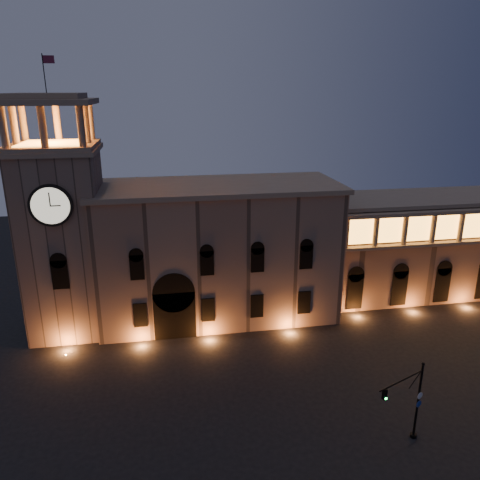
{
  "coord_description": "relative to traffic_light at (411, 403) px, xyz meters",
  "views": [
    {
      "loc": [
        -8.92,
        -34.82,
        28.9
      ],
      "look_at": [
        -0.09,
        16.0,
        12.1
      ],
      "focal_mm": 35.0,
      "sensor_mm": 36.0,
      "label": 1
    }
  ],
  "objects": [
    {
      "name": "clock_tower",
      "position": [
        -31.3,
        25.88,
        8.58
      ],
      "size": [
        9.8,
        9.8,
        32.4
      ],
      "color": "#7B6050",
      "rests_on": "ground"
    },
    {
      "name": "traffic_light",
      "position": [
        0.0,
        0.0,
        0.0
      ],
      "size": [
        5.06,
        2.39,
        7.47
      ],
      "rotation": [
        0.0,
        0.0,
        0.41
      ],
      "color": "black",
      "rests_on": "ground"
    },
    {
      "name": "ground",
      "position": [
        -10.8,
        4.9,
        -3.92
      ],
      "size": [
        160.0,
        160.0,
        0.0
      ],
      "primitive_type": "plane",
      "color": "black",
      "rests_on": "ground"
    },
    {
      "name": "government_building",
      "position": [
        -12.88,
        26.84,
        4.85
      ],
      "size": [
        30.8,
        12.8,
        17.6
      ],
      "color": "#7B6050",
      "rests_on": "ground"
    },
    {
      "name": "colonnade_wing",
      "position": [
        21.2,
        28.82,
        3.41
      ],
      "size": [
        40.6,
        11.5,
        14.5
      ],
      "color": "#765C4B",
      "rests_on": "ground"
    }
  ]
}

